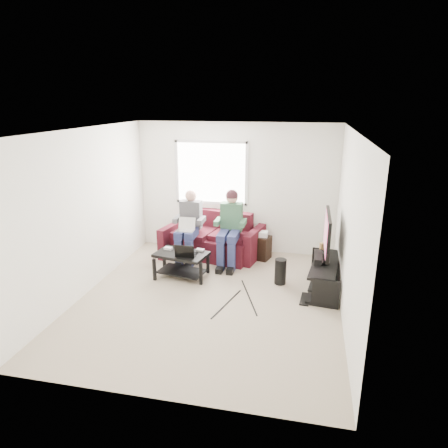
{
  "coord_description": "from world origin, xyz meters",
  "views": [
    {
      "loc": [
        1.4,
        -5.47,
        3.01
      ],
      "look_at": [
        0.11,
        0.6,
        1.06
      ],
      "focal_mm": 32.0,
      "sensor_mm": 36.0,
      "label": 1
    }
  ],
  "objects_px": {
    "tv": "(327,234)",
    "end_table": "(262,246)",
    "coffee_table": "(181,259)",
    "tv_stand": "(324,277)",
    "sofa": "(213,240)",
    "subwoofer": "(280,271)"
  },
  "relations": [
    {
      "from": "tv",
      "to": "end_table",
      "type": "relative_size",
      "value": 1.95
    },
    {
      "from": "coffee_table",
      "to": "tv_stand",
      "type": "bearing_deg",
      "value": 1.22
    },
    {
      "from": "tv_stand",
      "to": "end_table",
      "type": "height_order",
      "value": "end_table"
    },
    {
      "from": "sofa",
      "to": "tv",
      "type": "xyz_separation_m",
      "value": [
        2.13,
        -0.95,
        0.59
      ]
    },
    {
      "from": "sofa",
      "to": "coffee_table",
      "type": "bearing_deg",
      "value": -105.83
    },
    {
      "from": "sofa",
      "to": "tv_stand",
      "type": "distance_m",
      "value": 2.38
    },
    {
      "from": "sofa",
      "to": "tv_stand",
      "type": "relative_size",
      "value": 1.43
    },
    {
      "from": "tv_stand",
      "to": "tv",
      "type": "height_order",
      "value": "tv"
    },
    {
      "from": "coffee_table",
      "to": "subwoofer",
      "type": "height_order",
      "value": "coffee_table"
    },
    {
      "from": "tv_stand",
      "to": "subwoofer",
      "type": "bearing_deg",
      "value": 178.09
    },
    {
      "from": "subwoofer",
      "to": "end_table",
      "type": "bearing_deg",
      "value": 113.11
    },
    {
      "from": "sofa",
      "to": "subwoofer",
      "type": "height_order",
      "value": "sofa"
    },
    {
      "from": "coffee_table",
      "to": "tv_stand",
      "type": "xyz_separation_m",
      "value": [
        2.45,
        0.05,
        -0.13
      ]
    },
    {
      "from": "tv_stand",
      "to": "end_table",
      "type": "xyz_separation_m",
      "value": [
        -1.17,
        1.07,
        0.05
      ]
    },
    {
      "from": "tv",
      "to": "end_table",
      "type": "bearing_deg",
      "value": 140.32
    },
    {
      "from": "tv",
      "to": "tv_stand",
      "type": "bearing_deg",
      "value": -88.53
    },
    {
      "from": "tv_stand",
      "to": "end_table",
      "type": "relative_size",
      "value": 2.5
    },
    {
      "from": "sofa",
      "to": "end_table",
      "type": "bearing_deg",
      "value": 1.11
    },
    {
      "from": "tv",
      "to": "subwoofer",
      "type": "xyz_separation_m",
      "value": [
        -0.72,
        -0.08,
        -0.69
      ]
    },
    {
      "from": "tv",
      "to": "end_table",
      "type": "height_order",
      "value": "tv"
    },
    {
      "from": "coffee_table",
      "to": "end_table",
      "type": "relative_size",
      "value": 1.74
    },
    {
      "from": "sofa",
      "to": "end_table",
      "type": "height_order",
      "value": "sofa"
    }
  ]
}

